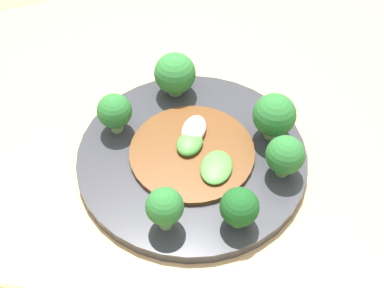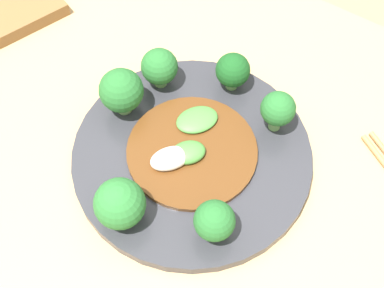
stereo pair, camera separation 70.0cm
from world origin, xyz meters
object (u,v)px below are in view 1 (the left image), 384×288
at_px(broccoli_southwest, 165,207).
at_px(broccoli_north, 175,74).
at_px(plate, 192,158).
at_px(broccoli_south, 239,207).
at_px(broccoli_southeast, 285,155).
at_px(broccoli_northwest, 115,112).
at_px(broccoli_east, 274,116).
at_px(stirfry_center, 194,150).

bearing_deg(broccoli_southwest, broccoli_north, 68.01).
relative_size(plate, broccoli_south, 5.36).
relative_size(broccoli_southeast, broccoli_northwest, 1.01).
bearing_deg(broccoli_southeast, broccoli_south, -149.10).
relative_size(broccoli_north, broccoli_southwest, 1.06).
bearing_deg(broccoli_southwest, broccoli_east, 25.55).
bearing_deg(broccoli_east, broccoli_northwest, 156.64).
xyz_separation_m(plate, broccoli_east, (0.11, -0.01, 0.05)).
height_order(broccoli_north, broccoli_northwest, broccoli_north).
xyz_separation_m(broccoli_north, broccoli_south, (-0.00, -0.23, -0.00)).
xyz_separation_m(plate, broccoli_south, (0.01, -0.12, 0.04)).
xyz_separation_m(broccoli_south, broccoli_northwest, (-0.09, 0.19, 0.00)).
height_order(plate, broccoli_east, broccoli_east).
distance_m(plate, broccoli_southeast, 0.12).
height_order(broccoli_southwest, stirfry_center, broccoli_southwest).
bearing_deg(broccoli_southwest, broccoli_south, -17.90).
xyz_separation_m(broccoli_east, stirfry_center, (-0.11, 0.01, -0.03)).
height_order(broccoli_southeast, broccoli_northwest, same).
xyz_separation_m(broccoli_south, broccoli_southwest, (-0.08, 0.03, 0.01)).
bearing_deg(broccoli_south, broccoli_southeast, 30.90).
height_order(broccoli_east, broccoli_southwest, broccoli_east).
bearing_deg(broccoli_north, broccoli_southwest, -111.99).
distance_m(broccoli_east, broccoli_southeast, 0.06).
height_order(plate, broccoli_southeast, broccoli_southeast).
height_order(broccoli_south, broccoli_southwest, broccoli_southwest).
height_order(broccoli_south, broccoli_northwest, broccoli_northwest).
xyz_separation_m(broccoli_southeast, broccoli_northwest, (-0.18, 0.14, 0.00)).
distance_m(broccoli_east, broccoli_south, 0.15).
bearing_deg(broccoli_north, broccoli_south, -90.93).
relative_size(broccoli_north, broccoli_northwest, 1.11).
bearing_deg(plate, broccoli_north, 81.34).
distance_m(plate, broccoli_northwest, 0.12).
relative_size(plate, stirfry_center, 1.84).
distance_m(plate, broccoli_north, 0.13).
bearing_deg(broccoli_south, broccoli_east, 48.81).
bearing_deg(broccoli_northwest, broccoli_south, -63.99).
xyz_separation_m(broccoli_east, broccoli_north, (-0.09, 0.12, -0.00)).
bearing_deg(broccoli_north, broccoli_east, -53.07).
xyz_separation_m(plate, broccoli_southeast, (0.10, -0.07, 0.04)).
bearing_deg(broccoli_north, plate, -98.66).
bearing_deg(stirfry_center, broccoli_south, -84.79).
bearing_deg(broccoli_north, stirfry_center, -97.05).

